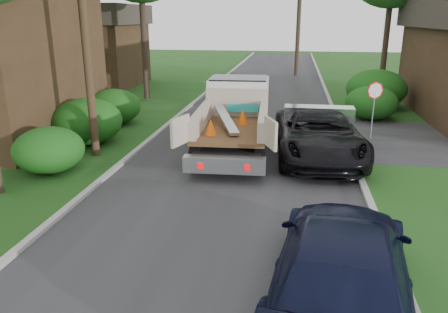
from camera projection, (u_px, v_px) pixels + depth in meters
name	position (u px, v px, depth m)	size (l,w,h in m)	color
ground	(215.00, 223.00, 11.13)	(120.00, 120.00, 0.00)	#1E4614
road	(252.00, 129.00, 20.54)	(8.00, 90.00, 0.02)	#28282B
curb_left	(168.00, 124.00, 21.13)	(0.20, 90.00, 0.12)	#9E9E99
curb_right	(342.00, 131.00, 19.91)	(0.20, 90.00, 0.12)	#9E9E99
stop_sign	(374.00, 98.00, 18.28)	(0.71, 0.32, 2.48)	slate
utility_pole	(83.00, 12.00, 15.06)	(2.42, 1.25, 10.00)	#382619
house_left_far	(90.00, 44.00, 32.91)	(7.56, 7.56, 6.00)	#392717
hedge_left_a	(49.00, 150.00, 14.65)	(2.34, 2.34, 1.53)	#114910
hedge_left_b	(87.00, 121.00, 17.93)	(2.86, 2.86, 1.87)	#114910
hedge_left_c	(114.00, 107.00, 21.29)	(2.60, 2.60, 1.70)	#114910
hedge_right_a	(371.00, 103.00, 22.24)	(2.60, 2.60, 1.70)	#114910
hedge_right_b	(376.00, 89.00, 24.88)	(3.38, 3.38, 2.21)	#114910
flatbed_truck	(236.00, 111.00, 17.43)	(3.24, 7.01, 2.61)	black
black_pickup	(318.00, 134.00, 16.11)	(2.99, 6.48, 1.80)	black
navy_suv	(342.00, 263.00, 7.74)	(2.37, 5.82, 1.69)	black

